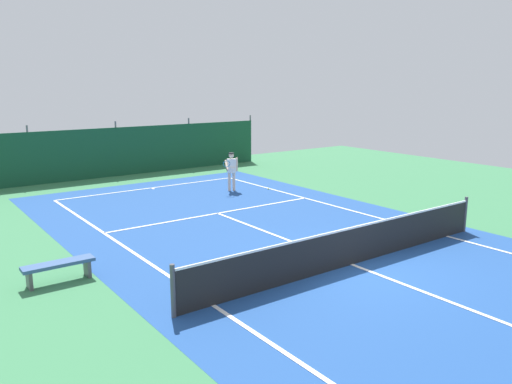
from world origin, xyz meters
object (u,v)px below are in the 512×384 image
object	(u,v)px
tennis_net	(352,245)
parked_car	(66,156)
courtside_bench	(59,267)
tennis_player	(231,169)
water_bottle	(434,215)
tennis_ball_near_player	(268,189)

from	to	relation	value
tennis_net	parked_car	world-z (taller)	parked_car
parked_car	courtside_bench	distance (m)	15.68
tennis_player	water_bottle	xyz separation A→B (m)	(3.07, -7.88, -0.84)
tennis_player	tennis_ball_near_player	bearing A→B (deg)	176.48
tennis_player	parked_car	xyz separation A→B (m)	(-4.36, 8.84, -0.12)
tennis_net	courtside_bench	distance (m)	7.07
tennis_net	parked_car	xyz separation A→B (m)	(-1.81, 18.19, 0.33)
tennis_net	parked_car	bearing A→B (deg)	95.69
tennis_net	tennis_ball_near_player	xyz separation A→B (m)	(3.99, 8.63, -0.48)
parked_car	water_bottle	world-z (taller)	parked_car
water_bottle	tennis_net	bearing A→B (deg)	-165.27
tennis_ball_near_player	courtside_bench	world-z (taller)	courtside_bench
tennis_ball_near_player	courtside_bench	distance (m)	11.66
parked_car	tennis_player	bearing A→B (deg)	-69.30
tennis_player	water_bottle	world-z (taller)	tennis_player
tennis_ball_near_player	courtside_bench	xyz separation A→B (m)	(-10.30, -5.45, 0.34)
courtside_bench	tennis_player	bearing A→B (deg)	34.87
tennis_player	water_bottle	bearing A→B (deg)	134.50
parked_car	water_bottle	size ratio (longest dim) A/B	18.15
courtside_bench	water_bottle	distance (m)	12.06
tennis_player	tennis_net	bearing A→B (deg)	97.96
tennis_ball_near_player	tennis_net	bearing A→B (deg)	-114.79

